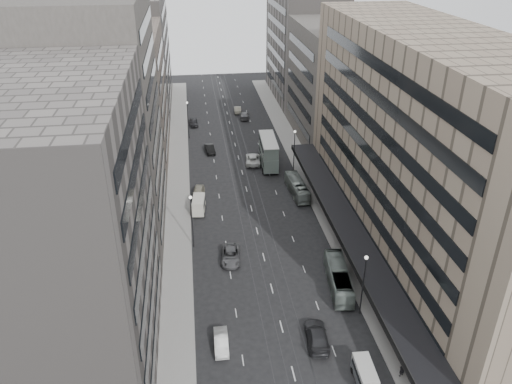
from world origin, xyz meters
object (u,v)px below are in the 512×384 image
sedan_2 (231,255)px  pedestrian (402,369)px  sedan_1 (221,342)px  bus_near (338,278)px  double_decker (268,151)px  bus_far (297,187)px  panel_van (199,205)px  vw_microbus (365,374)px

sedan_2 → pedestrian: 27.56m
sedan_1 → sedan_2: 16.37m
bus_near → pedestrian: (2.37, -15.10, -0.30)m
double_decker → sedan_1: size_ratio=2.33×
bus_far → pedestrian: bus_far is taller
sedan_1 → bus_far: bearing=66.3°
sedan_2 → bus_near: bearing=-25.8°
pedestrian → bus_near: bearing=-113.8°
panel_van → sedan_2: (3.95, -13.84, -0.69)m
bus_far → panel_van: size_ratio=2.22×
bus_far → sedan_2: 22.32m
vw_microbus → panel_van: panel_van is taller
bus_far → sedan_1: bearing=62.6°
vw_microbus → panel_van: size_ratio=0.96×
double_decker → pedestrian: size_ratio=5.33×
pedestrian → panel_van: bearing=-94.7°
vw_microbus → panel_van: bearing=115.2°
double_decker → vw_microbus: 53.58m
bus_near → vw_microbus: size_ratio=2.41×
sedan_2 → pedestrian: bearing=-51.3°
bus_far → sedan_1: (-15.64, -34.20, -0.63)m
vw_microbus → sedan_1: (-13.99, 6.84, -0.52)m
panel_van → bus_far: bearing=19.8°
bus_near → sedan_2: bearing=-23.6°
panel_van → sedan_1: bearing=-81.2°
panel_van → pedestrian: (19.46, -36.62, -0.35)m
panel_van → pedestrian: bearing=-55.9°
sedan_2 → double_decker: bearing=76.2°
vw_microbus → sedan_1: vw_microbus is taller
bus_far → sedan_2: (-13.15, -18.02, -0.58)m
sedan_2 → bus_far: bearing=58.3°
vw_microbus → bus_near: bearing=86.3°
bus_far → pedestrian: (2.37, -40.80, -0.24)m
bus_near → panel_van: bearing=-44.8°
vw_microbus → sedan_2: bearing=119.0°
vw_microbus → sedan_2: (-11.50, 23.03, -0.47)m
bus_far → sedan_2: size_ratio=1.75×
bus_near → pedestrian: bus_near is taller
vw_microbus → sedan_2: size_ratio=0.76×
bus_far → panel_van: bus_far is taller
vw_microbus → sedan_2: vw_microbus is taller
bus_near → panel_van: (-17.10, 21.52, 0.05)m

